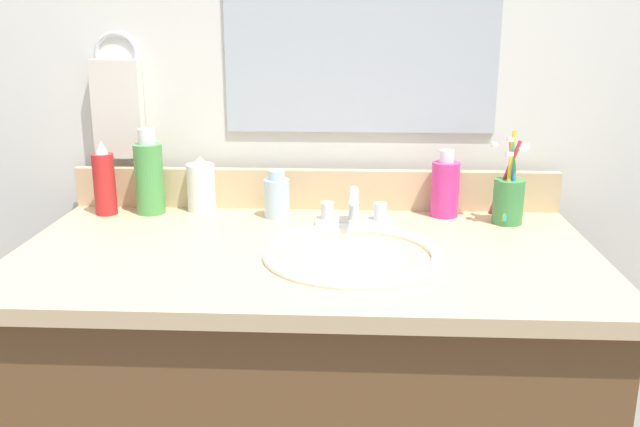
% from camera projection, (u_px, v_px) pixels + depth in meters
% --- Properties ---
extents(countertop, '(1.09, 0.60, 0.03)m').
position_uv_depth(countertop, '(306.00, 256.00, 1.30)').
color(countertop, '#D1B284').
rests_on(countertop, vanity_cabinet).
extents(backsplash, '(1.09, 0.02, 0.09)m').
position_uv_depth(backsplash, '(315.00, 189.00, 1.56)').
color(backsplash, '#D1B284').
rests_on(backsplash, countertop).
extents(back_wall, '(2.19, 0.04, 1.30)m').
position_uv_depth(back_wall, '(316.00, 253.00, 1.67)').
color(back_wall, silver).
rests_on(back_wall, ground_plane).
extents(mirror_panel, '(0.60, 0.01, 0.56)m').
position_uv_depth(mirror_panel, '(362.00, 3.00, 1.48)').
color(mirror_panel, '#B2BCC6').
extents(towel_ring, '(0.10, 0.01, 0.10)m').
position_uv_depth(towel_ring, '(116.00, 54.00, 1.54)').
color(towel_ring, silver).
extents(hand_towel, '(0.11, 0.04, 0.22)m').
position_uv_depth(hand_towel, '(118.00, 109.00, 1.56)').
color(hand_towel, silver).
extents(sink_basin, '(0.33, 0.33, 0.11)m').
position_uv_depth(sink_basin, '(353.00, 272.00, 1.27)').
color(sink_basin, white).
rests_on(sink_basin, countertop).
extents(faucet, '(0.16, 0.10, 0.08)m').
position_uv_depth(faucet, '(354.00, 213.00, 1.44)').
color(faucet, silver).
rests_on(faucet, countertop).
extents(bottle_gel_clear, '(0.06, 0.06, 0.10)m').
position_uv_depth(bottle_gel_clear, '(277.00, 196.00, 1.49)').
color(bottle_gel_clear, silver).
rests_on(bottle_gel_clear, countertop).
extents(bottle_lotion_white, '(0.06, 0.06, 0.12)m').
position_uv_depth(bottle_lotion_white, '(201.00, 186.00, 1.54)').
color(bottle_lotion_white, white).
rests_on(bottle_lotion_white, countertop).
extents(bottle_spray_red, '(0.05, 0.05, 0.16)m').
position_uv_depth(bottle_spray_red, '(104.00, 182.00, 1.51)').
color(bottle_spray_red, red).
rests_on(bottle_spray_red, countertop).
extents(bottle_toner_green, '(0.06, 0.06, 0.19)m').
position_uv_depth(bottle_toner_green, '(149.00, 176.00, 1.52)').
color(bottle_toner_green, '#4C9E4C').
rests_on(bottle_toner_green, countertop).
extents(bottle_soap_pink, '(0.06, 0.06, 0.15)m').
position_uv_depth(bottle_soap_pink, '(445.00, 187.00, 1.50)').
color(bottle_soap_pink, '#D8338C').
rests_on(bottle_soap_pink, countertop).
extents(cup_green, '(0.07, 0.07, 0.20)m').
position_uv_depth(cup_green, '(509.00, 197.00, 1.45)').
color(cup_green, '#3F8C47').
rests_on(cup_green, countertop).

